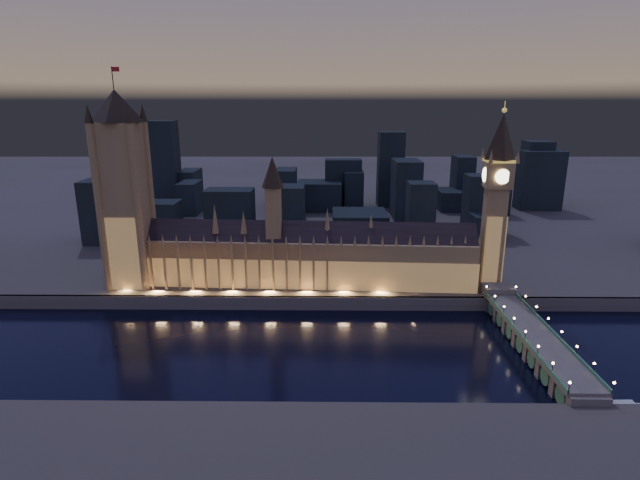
{
  "coord_description": "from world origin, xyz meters",
  "views": [
    {
      "loc": [
        8.09,
        -226.5,
        117.02
      ],
      "look_at": [
        5.0,
        55.0,
        38.0
      ],
      "focal_mm": 28.0,
      "sensor_mm": 36.0,
      "label": 1
    }
  ],
  "objects_px": {
    "victoria_tower": "(124,182)",
    "westminster_bridge": "(530,336)",
    "palace_of_westminster": "(306,255)",
    "river_boat": "(608,411)",
    "elizabeth_tower": "(497,187)"
  },
  "relations": [
    {
      "from": "victoria_tower",
      "to": "westminster_bridge",
      "type": "height_order",
      "value": "victoria_tower"
    },
    {
      "from": "palace_of_westminster",
      "to": "river_boat",
      "type": "height_order",
      "value": "palace_of_westminster"
    },
    {
      "from": "victoria_tower",
      "to": "river_boat",
      "type": "relative_size",
      "value": 3.12
    },
    {
      "from": "palace_of_westminster",
      "to": "river_boat",
      "type": "relative_size",
      "value": 4.96
    },
    {
      "from": "victoria_tower",
      "to": "elizabeth_tower",
      "type": "bearing_deg",
      "value": -0.0
    },
    {
      "from": "palace_of_westminster",
      "to": "river_boat",
      "type": "distance_m",
      "value": 171.99
    },
    {
      "from": "palace_of_westminster",
      "to": "westminster_bridge",
      "type": "distance_m",
      "value": 131.14
    },
    {
      "from": "palace_of_westminster",
      "to": "elizabeth_tower",
      "type": "xyz_separation_m",
      "value": [
        111.6,
        0.17,
        42.23
      ]
    },
    {
      "from": "elizabeth_tower",
      "to": "westminster_bridge",
      "type": "height_order",
      "value": "elizabeth_tower"
    },
    {
      "from": "elizabeth_tower",
      "to": "westminster_bridge",
      "type": "bearing_deg",
      "value": -89.69
    },
    {
      "from": "victoria_tower",
      "to": "westminster_bridge",
      "type": "bearing_deg",
      "value": -16.67
    },
    {
      "from": "elizabeth_tower",
      "to": "palace_of_westminster",
      "type": "bearing_deg",
      "value": -179.91
    },
    {
      "from": "palace_of_westminster",
      "to": "westminster_bridge",
      "type": "height_order",
      "value": "palace_of_westminster"
    },
    {
      "from": "victoria_tower",
      "to": "palace_of_westminster",
      "type": "bearing_deg",
      "value": -0.1
    },
    {
      "from": "elizabeth_tower",
      "to": "river_boat",
      "type": "height_order",
      "value": "elizabeth_tower"
    }
  ]
}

